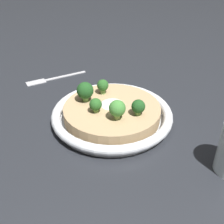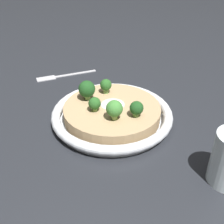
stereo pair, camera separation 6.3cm
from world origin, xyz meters
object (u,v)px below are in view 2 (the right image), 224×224
object	(u,v)px
broccoli_left	(136,108)
broccoli_right	(87,89)
fork_utensil	(60,76)
broccoli_front	(106,85)
broccoli_back	(114,109)
broccoli_back_right	(95,104)
risotto_bowl	(112,114)

from	to	relation	value
broccoli_left	broccoli_right	xyz separation A→B (m)	(0.12, -0.05, 0.01)
fork_utensil	broccoli_front	bearing A→B (deg)	108.56
broccoli_front	broccoli_back	size ratio (longest dim) A/B	0.82
broccoli_front	broccoli_back	world-z (taller)	broccoli_back
broccoli_left	broccoli_right	distance (m)	0.13
broccoli_back	fork_utensil	bearing A→B (deg)	-50.18
broccoli_back	broccoli_right	bearing A→B (deg)	-42.45
broccoli_back_right	broccoli_right	xyz separation A→B (m)	(0.03, -0.05, 0.01)
broccoli_front	broccoli_right	size ratio (longest dim) A/B	0.77
broccoli_back_right	fork_utensil	distance (m)	0.28
broccoli_back_right	broccoli_left	bearing A→B (deg)	176.66
broccoli_left	broccoli_front	size ratio (longest dim) A/B	0.99
broccoli_left	broccoli_back	bearing A→B (deg)	22.51
risotto_bowl	broccoli_back_right	xyz separation A→B (m)	(0.03, 0.02, 0.04)
risotto_bowl	broccoli_right	distance (m)	0.08
risotto_bowl	broccoli_back	xyz separation A→B (m)	(-0.01, 0.05, 0.04)
broccoli_front	fork_utensil	size ratio (longest dim) A/B	0.22
broccoli_left	broccoli_back_right	bearing A→B (deg)	-3.34
broccoli_right	fork_utensil	world-z (taller)	broccoli_right
broccoli_back_right	broccoli_back	world-z (taller)	broccoli_back
broccoli_right	broccoli_back	bearing A→B (deg)	137.55
broccoli_left	broccoli_back_right	size ratio (longest dim) A/B	1.08
risotto_bowl	broccoli_back	size ratio (longest dim) A/B	6.32
broccoli_front	broccoli_back	distance (m)	0.11
broccoli_right	fork_utensil	bearing A→B (deg)	-53.76
broccoli_back	fork_utensil	xyz separation A→B (m)	(0.21, -0.25, -0.06)
broccoli_back_right	broccoli_back	distance (m)	0.05
broccoli_right	broccoli_back	distance (m)	0.10
broccoli_back_right	broccoli_back	bearing A→B (deg)	153.56
broccoli_right	broccoli_back	world-z (taller)	broccoli_right
fork_utensil	broccoli_right	bearing A→B (deg)	94.81
risotto_bowl	fork_utensil	world-z (taller)	risotto_bowl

